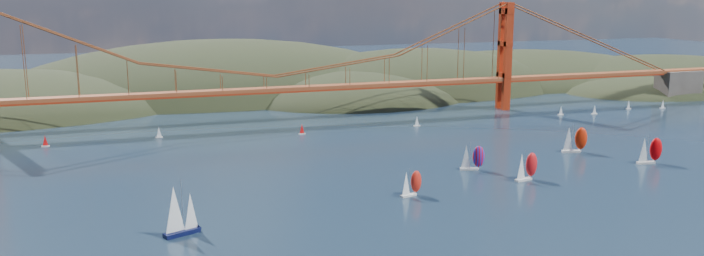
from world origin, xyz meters
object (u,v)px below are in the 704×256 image
object	(u,v)px
racer_3	(574,139)
racer_0	(411,183)
racer_rwb	(472,157)
racer_2	(650,150)
sloop_navy	(179,211)
racer_1	(526,166)

from	to	relation	value
racer_3	racer_0	bearing A→B (deg)	-144.61
racer_3	racer_rwb	distance (m)	50.98
racer_2	racer_rwb	xyz separation A→B (m)	(-64.38, 12.21, -0.46)
sloop_navy	racer_1	size ratio (longest dim) A/B	1.42
racer_0	racer_3	xyz separation A→B (m)	(81.87, 32.66, 1.12)
racer_0	racer_2	size ratio (longest dim) A/B	0.81
racer_0	racer_rwb	size ratio (longest dim) A/B	0.89
racer_0	racer_3	distance (m)	88.16
racer_2	sloop_navy	bearing A→B (deg)	-165.02
racer_1	racer_3	size ratio (longest dim) A/B	0.93
sloop_navy	racer_2	size ratio (longest dim) A/B	1.37
racer_0	racer_1	world-z (taller)	racer_1
racer_1	racer_2	distance (m)	54.21
racer_1	racer_2	bearing A→B (deg)	-8.23
racer_0	sloop_navy	bearing A→B (deg)	174.21
sloop_navy	racer_rwb	size ratio (longest dim) A/B	1.51
sloop_navy	racer_3	xyz separation A→B (m)	(150.68, 45.34, -1.21)
sloop_navy	racer_1	bearing A→B (deg)	-13.91
racer_0	racer_1	xyz separation A→B (m)	(42.54, 4.15, 0.74)
racer_3	sloop_navy	bearing A→B (deg)	-149.61
sloop_navy	racer_3	size ratio (longest dim) A/B	1.32
racer_0	racer_3	world-z (taller)	racer_3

